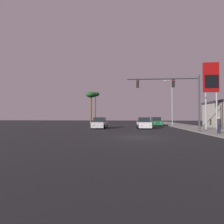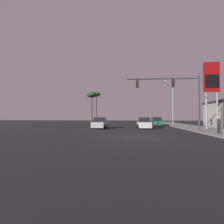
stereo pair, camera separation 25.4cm
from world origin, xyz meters
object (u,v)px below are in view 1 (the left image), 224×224
at_px(traffic_light_mast, 177,91).
at_px(palm_tree_far, 95,96).
at_px(street_lamp, 171,100).
at_px(pedestrian_on_sidewalk, 219,124).
at_px(gas_station_sign, 211,81).
at_px(palm_tree_mid, 91,96).
at_px(car_green, 156,122).
at_px(car_white, 144,123).
at_px(car_silver, 100,123).

xyz_separation_m(traffic_light_mast, palm_tree_far, (-14.66, 29.00, 2.92)).
distance_m(traffic_light_mast, street_lamp, 14.97).
distance_m(street_lamp, pedestrian_on_sidewalk, 17.56).
bearing_deg(gas_station_sign, pedestrian_on_sidewalk, -109.83).
bearing_deg(gas_station_sign, palm_tree_far, 128.73).
height_order(traffic_light_mast, palm_tree_far, palm_tree_far).
bearing_deg(palm_tree_far, palm_tree_mid, -85.79).
bearing_deg(car_green, street_lamp, -165.90).
height_order(car_green, palm_tree_far, palm_tree_far).
distance_m(car_white, palm_tree_far, 26.63).
distance_m(car_green, gas_station_sign, 12.90).
height_order(car_white, palm_tree_mid, palm_tree_mid).
distance_m(traffic_light_mast, pedestrian_on_sidewalk, 5.57).
height_order(car_green, traffic_light_mast, traffic_light_mast).
distance_m(car_white, gas_station_sign, 10.81).
xyz_separation_m(car_white, traffic_light_mast, (3.26, -5.95, 4.02)).
bearing_deg(car_white, car_silver, 1.09).
height_order(car_white, pedestrian_on_sidewalk, pedestrian_on_sidewalk).
height_order(pedestrian_on_sidewalk, palm_tree_far, palm_tree_far).
xyz_separation_m(traffic_light_mast, pedestrian_on_sidewalk, (3.32, -2.43, -3.74)).
relative_size(car_silver, palm_tree_far, 0.49).
bearing_deg(car_green, palm_tree_mid, -21.54).
bearing_deg(car_white, car_green, -112.94).
bearing_deg(gas_station_sign, palm_tree_mid, 142.02).
bearing_deg(car_silver, car_white, -176.37).
distance_m(gas_station_sign, palm_tree_mid, 24.73).
bearing_deg(pedestrian_on_sidewalk, palm_tree_far, 119.78).
relative_size(gas_station_sign, pedestrian_on_sidewalk, 5.39).
height_order(traffic_light_mast, gas_station_sign, gas_station_sign).
height_order(gas_station_sign, palm_tree_far, gas_station_sign).
distance_m(gas_station_sign, pedestrian_on_sidewalk, 8.65).
relative_size(car_green, palm_tree_far, 0.49).
relative_size(gas_station_sign, palm_tree_mid, 1.20).
bearing_deg(street_lamp, palm_tree_far, 141.09).
bearing_deg(pedestrian_on_sidewalk, car_white, 128.12).
relative_size(street_lamp, palm_tree_far, 1.02).
distance_m(car_green, pedestrian_on_sidewalk, 16.57).
relative_size(car_green, street_lamp, 0.48).
height_order(gas_station_sign, pedestrian_on_sidewalk, gas_station_sign).
bearing_deg(traffic_light_mast, street_lamp, 77.96).
xyz_separation_m(car_green, gas_station_sign, (5.65, -10.00, 5.86)).
bearing_deg(street_lamp, gas_station_sign, -77.33).
height_order(car_white, car_green, same).
bearing_deg(gas_station_sign, street_lamp, 102.67).
bearing_deg(pedestrian_on_sidewalk, car_silver, 148.38).
bearing_deg(car_white, gas_station_sign, 165.22).
bearing_deg(car_silver, palm_tree_mid, -71.58).
height_order(car_white, traffic_light_mast, traffic_light_mast).
xyz_separation_m(car_silver, palm_tree_far, (-4.75, 23.28, 6.93)).
distance_m(car_silver, palm_tree_mid, 14.99).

